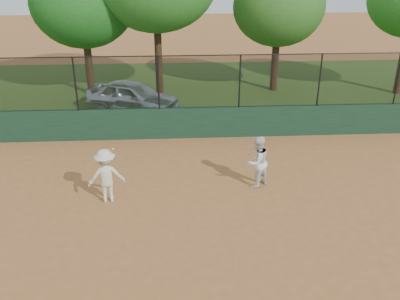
{
  "coord_description": "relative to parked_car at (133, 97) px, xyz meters",
  "views": [
    {
      "loc": [
        0.08,
        -9.87,
        6.78
      ],
      "look_at": [
        0.8,
        2.2,
        1.2
      ],
      "focal_mm": 40.0,
      "sensor_mm": 36.0,
      "label": 1
    }
  ],
  "objects": [
    {
      "name": "tree_3",
      "position": [
        6.91,
        2.97,
        3.4
      ],
      "size": [
        4.42,
        4.01,
        6.03
      ],
      "color": "#402715",
      "rests_on": "ground"
    },
    {
      "name": "back_wall",
      "position": [
        1.76,
        -3.01,
        -0.11
      ],
      "size": [
        26.0,
        0.2,
        1.2
      ],
      "primitive_type": "cube",
      "color": "#1C3D27",
      "rests_on": "ground"
    },
    {
      "name": "player_main",
      "position": [
        -0.16,
        -7.57,
        0.11
      ],
      "size": [
        1.15,
        0.79,
        1.76
      ],
      "color": "beige",
      "rests_on": "ground"
    },
    {
      "name": "tree_1",
      "position": [
        -2.28,
        2.8,
        3.64
      ],
      "size": [
        4.79,
        4.36,
        6.43
      ],
      "color": "#462F18",
      "rests_on": "ground"
    },
    {
      "name": "ground",
      "position": [
        1.76,
        -9.01,
        -0.71
      ],
      "size": [
        80.0,
        80.0,
        0.0
      ],
      "primitive_type": "plane",
      "color": "#AD6937",
      "rests_on": "ground"
    },
    {
      "name": "player_second",
      "position": [
        4.29,
        -6.94,
        0.11
      ],
      "size": [
        1.0,
        0.96,
        1.63
      ],
      "primitive_type": "imported",
      "rotation": [
        0.0,
        0.0,
        3.76
      ],
      "color": "white",
      "rests_on": "ground"
    },
    {
      "name": "parked_car",
      "position": [
        0.0,
        0.0,
        0.0
      ],
      "size": [
        4.47,
        3.23,
        1.41
      ],
      "primitive_type": "imported",
      "rotation": [
        0.0,
        0.0,
        1.15
      ],
      "color": "silver",
      "rests_on": "ground"
    },
    {
      "name": "fence_assembly",
      "position": [
        1.73,
        -3.01,
        1.53
      ],
      "size": [
        26.0,
        0.06,
        2.0
      ],
      "color": "black",
      "rests_on": "back_wall"
    },
    {
      "name": "grass_strip",
      "position": [
        1.76,
        2.99,
        -0.7
      ],
      "size": [
        36.0,
        12.0,
        0.01
      ],
      "primitive_type": "cube",
      "color": "#2D4A17",
      "rests_on": "ground"
    }
  ]
}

